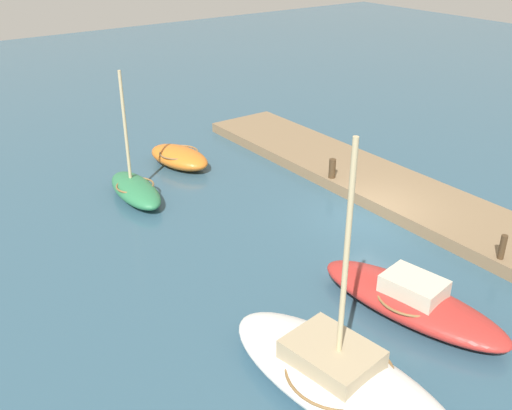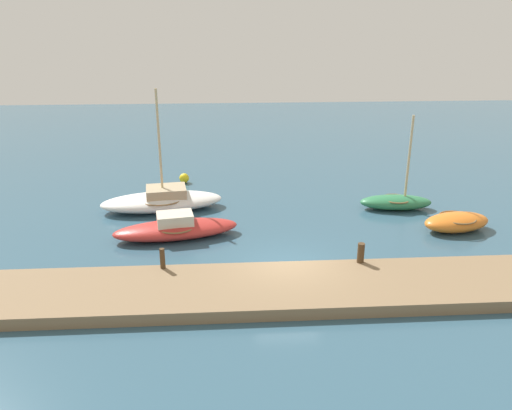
{
  "view_description": "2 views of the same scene",
  "coord_description": "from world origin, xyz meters",
  "px_view_note": "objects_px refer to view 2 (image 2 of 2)",
  "views": [
    {
      "loc": [
        -12.41,
        14.12,
        9.62
      ],
      "look_at": [
        1.07,
        4.37,
        1.33
      ],
      "focal_mm": 40.76,
      "sensor_mm": 36.0,
      "label": 1
    },
    {
      "loc": [
        -2.31,
        -17.34,
        9.04
      ],
      "look_at": [
        -0.94,
        3.73,
        1.28
      ],
      "focal_mm": 35.21,
      "sensor_mm": 36.0,
      "label": 2
    }
  ],
  "objects_px": {
    "mooring_post_west": "(162,258)",
    "marker_buoy": "(184,178)",
    "rowboat_green": "(396,201)",
    "rowboat_orange": "(457,222)",
    "motorboat_red": "(176,228)",
    "sailboat_white": "(162,200)",
    "mooring_post_mid_west": "(361,253)"
  },
  "relations": [
    {
      "from": "motorboat_red",
      "to": "sailboat_white",
      "type": "relative_size",
      "value": 0.9
    },
    {
      "from": "motorboat_red",
      "to": "rowboat_orange",
      "type": "distance_m",
      "value": 12.74
    },
    {
      "from": "sailboat_white",
      "to": "mooring_post_west",
      "type": "xyz_separation_m",
      "value": [
        0.83,
        -7.38,
        0.33
      ]
    },
    {
      "from": "rowboat_green",
      "to": "marker_buoy",
      "type": "distance_m",
      "value": 12.21
    },
    {
      "from": "rowboat_green",
      "to": "rowboat_orange",
      "type": "bearing_deg",
      "value": -53.49
    },
    {
      "from": "mooring_post_west",
      "to": "mooring_post_mid_west",
      "type": "height_order",
      "value": "mooring_post_west"
    },
    {
      "from": "rowboat_orange",
      "to": "sailboat_white",
      "type": "bearing_deg",
      "value": 153.95
    },
    {
      "from": "mooring_post_mid_west",
      "to": "marker_buoy",
      "type": "bearing_deg",
      "value": 122.28
    },
    {
      "from": "rowboat_orange",
      "to": "rowboat_green",
      "type": "height_order",
      "value": "rowboat_green"
    },
    {
      "from": "mooring_post_west",
      "to": "motorboat_red",
      "type": "bearing_deg",
      "value": 87.72
    },
    {
      "from": "rowboat_green",
      "to": "marker_buoy",
      "type": "bearing_deg",
      "value": 159.15
    },
    {
      "from": "mooring_post_west",
      "to": "mooring_post_mid_west",
      "type": "bearing_deg",
      "value": 0.0
    },
    {
      "from": "sailboat_white",
      "to": "mooring_post_west",
      "type": "height_order",
      "value": "sailboat_white"
    },
    {
      "from": "sailboat_white",
      "to": "mooring_post_mid_west",
      "type": "bearing_deg",
      "value": -49.73
    },
    {
      "from": "motorboat_red",
      "to": "sailboat_white",
      "type": "xyz_separation_m",
      "value": [
        -0.98,
        3.58,
        0.06
      ]
    },
    {
      "from": "rowboat_green",
      "to": "motorboat_red",
      "type": "bearing_deg",
      "value": -161.16
    },
    {
      "from": "mooring_post_west",
      "to": "marker_buoy",
      "type": "height_order",
      "value": "mooring_post_west"
    },
    {
      "from": "mooring_post_west",
      "to": "marker_buoy",
      "type": "distance_m",
      "value": 11.83
    },
    {
      "from": "sailboat_white",
      "to": "mooring_post_mid_west",
      "type": "xyz_separation_m",
      "value": [
        8.25,
        -7.38,
        0.33
      ]
    },
    {
      "from": "motorboat_red",
      "to": "marker_buoy",
      "type": "distance_m",
      "value": 8.02
    },
    {
      "from": "mooring_post_west",
      "to": "rowboat_orange",
      "type": "bearing_deg",
      "value": 16.27
    },
    {
      "from": "sailboat_white",
      "to": "marker_buoy",
      "type": "height_order",
      "value": "sailboat_white"
    },
    {
      "from": "rowboat_orange",
      "to": "mooring_post_west",
      "type": "relative_size",
      "value": 4.34
    },
    {
      "from": "sailboat_white",
      "to": "mooring_post_mid_west",
      "type": "distance_m",
      "value": 11.07
    },
    {
      "from": "rowboat_green",
      "to": "mooring_post_west",
      "type": "relative_size",
      "value": 6.11
    },
    {
      "from": "sailboat_white",
      "to": "marker_buoy",
      "type": "distance_m",
      "value": 4.51
    },
    {
      "from": "rowboat_orange",
      "to": "mooring_post_west",
      "type": "height_order",
      "value": "mooring_post_west"
    },
    {
      "from": "rowboat_orange",
      "to": "rowboat_green",
      "type": "distance_m",
      "value": 3.46
    },
    {
      "from": "mooring_post_mid_west",
      "to": "mooring_post_west",
      "type": "bearing_deg",
      "value": 180.0
    },
    {
      "from": "motorboat_red",
      "to": "rowboat_orange",
      "type": "xyz_separation_m",
      "value": [
        12.74,
        -0.04,
        -0.01
      ]
    },
    {
      "from": "rowboat_green",
      "to": "mooring_post_mid_west",
      "type": "relative_size",
      "value": 6.21
    },
    {
      "from": "sailboat_white",
      "to": "rowboat_orange",
      "type": "bearing_deg",
      "value": -22.68
    }
  ]
}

